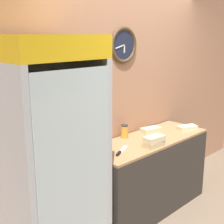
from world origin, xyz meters
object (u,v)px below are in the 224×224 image
object	(u,v)px
beverage_cooler	(46,150)
sandwich_stack_middle	(154,139)
sandwich_flat_left	(187,128)
sandwich_flat_right	(151,130)
condiment_jar	(125,131)
sandwich_stack_bottom	(154,144)
chefs_knife	(120,152)
napkin_dispenser	(95,142)

from	to	relation	value
beverage_cooler	sandwich_stack_middle	xyz separation A→B (m)	(1.20, -0.20, -0.15)
sandwich_stack_middle	sandwich_flat_left	size ratio (longest dim) A/B	0.91
sandwich_flat_right	condiment_jar	xyz separation A→B (m)	(-0.38, 0.08, 0.05)
sandwich_stack_bottom	condiment_jar	xyz separation A→B (m)	(-0.01, 0.42, 0.05)
condiment_jar	beverage_cooler	bearing A→B (deg)	-169.18
sandwich_flat_left	chefs_knife	distance (m)	1.14
beverage_cooler	condiment_jar	world-z (taller)	beverage_cooler
sandwich_stack_middle	chefs_knife	size ratio (longest dim) A/B	0.83
beverage_cooler	napkin_dispenser	world-z (taller)	beverage_cooler
sandwich_stack_middle	chefs_knife	bearing A→B (deg)	160.26
sandwich_flat_right	chefs_knife	bearing A→B (deg)	-164.43
chefs_knife	napkin_dispenser	bearing A→B (deg)	106.22
sandwich_stack_bottom	sandwich_flat_left	world-z (taller)	sandwich_stack_bottom
condiment_jar	napkin_dispenser	bearing A→B (deg)	-179.90
sandwich_flat_right	sandwich_stack_bottom	bearing A→B (deg)	-137.57
beverage_cooler	chefs_knife	xyz separation A→B (m)	(0.82, -0.06, -0.23)
sandwich_stack_bottom	beverage_cooler	bearing A→B (deg)	170.67
napkin_dispenser	beverage_cooler	bearing A→B (deg)	-162.92
sandwich_flat_left	chefs_knife	world-z (taller)	sandwich_flat_left
beverage_cooler	sandwich_stack_bottom	world-z (taller)	beverage_cooler
sandwich_stack_bottom	napkin_dispenser	xyz separation A→B (m)	(-0.46, 0.42, 0.03)
beverage_cooler	chefs_knife	bearing A→B (deg)	-4.33
chefs_knife	napkin_dispenser	xyz separation A→B (m)	(-0.08, 0.29, 0.05)
sandwich_flat_left	chefs_knife	xyz separation A→B (m)	(-1.14, 0.06, -0.02)
sandwich_stack_bottom	sandwich_stack_middle	size ratio (longest dim) A/B	0.98
beverage_cooler	sandwich_flat_right	xyz separation A→B (m)	(1.57, 0.15, -0.21)
sandwich_stack_bottom	sandwich_stack_middle	distance (m)	0.06
sandwich_stack_bottom	chefs_knife	distance (m)	0.40
sandwich_flat_left	condiment_jar	xyz separation A→B (m)	(-0.77, 0.35, 0.05)
sandwich_flat_left	napkin_dispenser	world-z (taller)	napkin_dispenser
beverage_cooler	condiment_jar	bearing A→B (deg)	10.82
beverage_cooler	sandwich_flat_right	size ratio (longest dim) A/B	7.63
sandwich_flat_left	condiment_jar	world-z (taller)	condiment_jar
napkin_dispenser	chefs_knife	bearing A→B (deg)	-73.78
beverage_cooler	sandwich_stack_bottom	xyz separation A→B (m)	(1.20, -0.20, -0.20)
sandwich_flat_left	napkin_dispenser	size ratio (longest dim) A/B	2.23
beverage_cooler	sandwich_stack_bottom	size ratio (longest dim) A/B	8.52
beverage_cooler	napkin_dispenser	bearing A→B (deg)	17.08
sandwich_stack_middle	sandwich_flat_right	bearing A→B (deg)	42.43
sandwich_flat_right	chefs_knife	xyz separation A→B (m)	(-0.75, -0.21, -0.02)
sandwich_stack_bottom	condiment_jar	size ratio (longest dim) A/B	1.56
sandwich_stack_bottom	sandwich_flat_right	xyz separation A→B (m)	(0.38, 0.34, -0.00)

